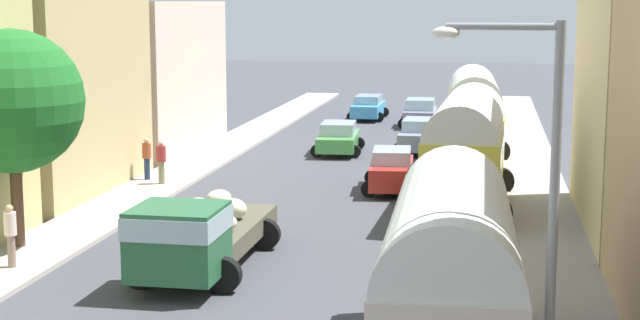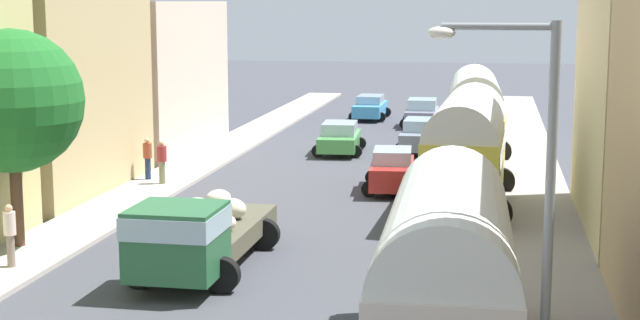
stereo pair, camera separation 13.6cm
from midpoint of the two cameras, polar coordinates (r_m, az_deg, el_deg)
name	(u,v)px [view 2 (the right image)]	position (r m, az deg, el deg)	size (l,w,h in m)	color
ground_plane	(353,177)	(40.05, 2.08, -1.01)	(154.00, 154.00, 0.00)	#3F4148
sidewalk_left	(185,170)	(41.66, -7.85, -0.59)	(2.50, 70.00, 0.14)	#B0A59A
sidewalk_right	(533,181)	(39.70, 12.50, -1.22)	(2.50, 70.00, 0.14)	#9A938D
building_left_2	(33,19)	(37.87, -16.38, 7.96)	(5.61, 9.59, 13.04)	tan
building_left_3	(155,76)	(47.90, -9.58, 4.89)	(4.21, 11.07, 7.17)	beige
parked_bus_0	(447,270)	(18.50, 7.70, -6.45)	(3.45, 8.25, 3.96)	silver
parked_bus_1	(467,145)	(34.02, 8.75, 0.86)	(3.49, 9.17, 4.06)	gold
parked_bus_2	(475,107)	(46.93, 9.15, 3.07)	(3.51, 9.14, 3.96)	gold
cargo_truck_0	(196,233)	(25.67, -7.17, -4.29)	(3.11, 7.31, 2.19)	#255B37
car_0	(340,138)	(46.20, 1.25, 1.32)	(2.51, 4.36, 1.49)	#479849
car_1	(370,107)	(59.74, 3.04, 3.13)	(2.28, 4.42, 1.48)	#3F95CC
car_2	(392,170)	(37.07, 4.38, -0.59)	(2.38, 4.07, 1.63)	#B52823
car_3	(420,135)	(46.89, 6.00, 1.45)	(2.31, 4.41, 1.60)	gray
car_4	(422,113)	(56.47, 6.09, 2.78)	(2.44, 4.11, 1.61)	slate
pedestrian_1	(162,161)	(38.22, -9.17, -0.04)	(0.53, 0.53, 1.83)	#6F7354
pedestrian_2	(10,233)	(27.19, -17.62, -4.12)	(0.33, 0.33, 1.85)	gray
pedestrian_3	(148,157)	(39.24, -10.00, 0.17)	(0.50, 0.50, 1.82)	navy
streetlamp_near	(532,198)	(15.56, 12.58, -2.18)	(2.04, 0.28, 6.89)	gray
roadside_tree_1	(12,101)	(28.96, -17.53, 3.30)	(4.11, 4.11, 6.43)	brown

